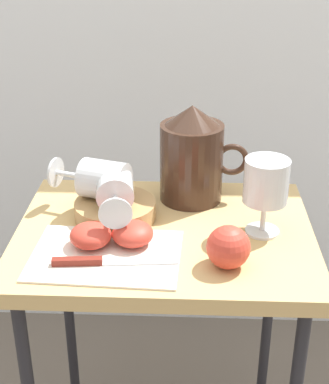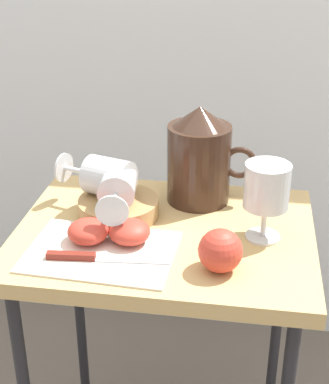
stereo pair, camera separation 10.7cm
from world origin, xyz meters
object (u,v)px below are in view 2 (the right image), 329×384
object	(u,v)px
apple_half_right	(130,232)
knife	(90,257)
wine_glass_upright	(267,190)
apple_half_left	(88,231)
pitcher	(199,163)
table	(164,263)
basket_tray	(119,208)
wine_glass_tipped_near	(117,187)
wine_glass_tipped_far	(107,177)
apple_whole	(220,251)

from	to	relation	value
apple_half_right	knife	xyz separation A→B (m)	(-0.06, -0.07, -0.02)
wine_glass_upright	apple_half_left	xyz separation A→B (m)	(-0.31, -0.07, -0.07)
pitcher	table	bearing A→B (deg)	-110.03
basket_tray	knife	distance (m)	0.17
apple_half_right	basket_tray	bearing A→B (deg)	113.36
pitcher	wine_glass_tipped_near	bearing A→B (deg)	-143.09
table	wine_glass_tipped_far	distance (m)	0.20
table	wine_glass_upright	bearing A→B (deg)	-0.18
wine_glass_upright	wine_glass_tipped_near	xyz separation A→B (m)	(-0.28, 0.03, -0.03)
apple_half_right	knife	size ratio (longest dim) A/B	0.35
table	apple_half_right	xyz separation A→B (m)	(-0.05, -0.06, 0.10)
wine_glass_tipped_far	apple_half_left	distance (m)	0.14
wine_glass_upright	wine_glass_tipped_far	distance (m)	0.31
wine_glass_tipped_near	wine_glass_tipped_far	distance (m)	0.04
basket_tray	apple_half_right	bearing A→B (deg)	-66.64
wine_glass_tipped_near	apple_half_right	distance (m)	0.11
table	apple_half_left	distance (m)	0.18
pitcher	knife	size ratio (longest dim) A/B	0.94
pitcher	apple_half_right	size ratio (longest dim) A/B	2.70
pitcher	wine_glass_upright	bearing A→B (deg)	-45.87
apple_half_left	knife	size ratio (longest dim) A/B	0.35
basket_tray	wine_glass_tipped_near	bearing A→B (deg)	-77.92
wine_glass_upright	apple_half_right	bearing A→B (deg)	-166.41
apple_half_left	wine_glass_upright	bearing A→B (deg)	12.18
knife	apple_half_left	bearing A→B (deg)	107.19
apple_half_left	apple_whole	distance (m)	0.25
wine_glass_tipped_near	apple_half_left	world-z (taller)	wine_glass_tipped_near
table	apple_whole	bearing A→B (deg)	-46.46
pitcher	knife	world-z (taller)	pitcher
pitcher	apple_half_left	world-z (taller)	pitcher
table	wine_glass_tipped_near	size ratio (longest dim) A/B	4.40
wine_glass_tipped_far	apple_half_right	world-z (taller)	wine_glass_tipped_far
pitcher	apple_whole	distance (m)	0.27
pitcher	wine_glass_tipped_far	bearing A→B (deg)	-156.46
apple_whole	knife	distance (m)	0.22
apple_half_left	apple_half_right	xyz separation A→B (m)	(0.07, 0.01, 0.00)
basket_tray	wine_glass_tipped_far	bearing A→B (deg)	144.06
apple_half_left	apple_whole	world-z (taller)	apple_whole
table	basket_tray	xyz separation A→B (m)	(-0.10, 0.04, 0.09)
apple_half_left	wine_glass_tipped_near	bearing A→B (deg)	70.70
wine_glass_upright	apple_half_left	bearing A→B (deg)	-167.82
apple_half_left	knife	distance (m)	0.06
wine_glass_tipped_near	knife	size ratio (longest dim) A/B	0.72
basket_tray	apple_half_right	xyz separation A→B (m)	(0.04, -0.10, 0.01)
wine_glass_tipped_near	knife	distance (m)	0.17
wine_glass_tipped_near	apple_whole	world-z (taller)	wine_glass_tipped_near
wine_glass_upright	knife	bearing A→B (deg)	-156.64
apple_whole	wine_glass_tipped_near	bearing A→B (deg)	144.80
apple_whole	knife	world-z (taller)	apple_whole
table	apple_half_left	xyz separation A→B (m)	(-0.13, -0.07, 0.10)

